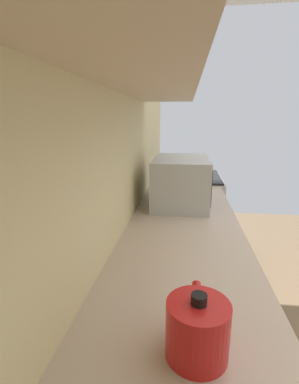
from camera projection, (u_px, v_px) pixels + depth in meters
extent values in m
cube|color=beige|center=(109.00, 156.00, 1.31)|extent=(3.96, 0.12, 2.56)
cube|color=#C0AB9B|center=(180.00, 286.00, 0.96)|extent=(2.97, 0.62, 0.02)
cube|color=#332819|center=(245.00, 352.00, 1.24)|extent=(0.01, 0.01, 0.81)
cube|color=#332819|center=(230.00, 295.00, 1.64)|extent=(0.01, 0.01, 0.81)
cube|color=#332819|center=(222.00, 260.00, 2.04)|extent=(0.01, 0.01, 0.81)
cube|color=#B7BABF|center=(186.00, 220.00, 2.82)|extent=(0.70, 0.65, 0.90)
cube|color=black|center=(219.00, 226.00, 2.79)|extent=(0.55, 0.01, 0.49)
cube|color=black|center=(187.00, 176.00, 2.71)|extent=(0.66, 0.62, 0.02)
cube|color=#B7BABF|center=(156.00, 167.00, 2.72)|extent=(0.66, 0.04, 0.18)
cylinder|color=#38383D|center=(200.00, 178.00, 2.54)|extent=(0.11, 0.11, 0.01)
cylinder|color=#38383D|center=(199.00, 172.00, 2.84)|extent=(0.11, 0.11, 0.01)
cylinder|color=#38383D|center=(175.00, 178.00, 2.57)|extent=(0.11, 0.11, 0.01)
cylinder|color=#38383D|center=(176.00, 172.00, 2.86)|extent=(0.11, 0.11, 0.01)
cube|color=#B7BABF|center=(181.00, 181.00, 1.83)|extent=(0.53, 0.35, 0.31)
cube|color=black|center=(209.00, 184.00, 1.76)|extent=(0.33, 0.01, 0.21)
cube|color=#2D2D33|center=(206.00, 176.00, 2.01)|extent=(0.10, 0.01, 0.21)
cylinder|color=red|center=(197.00, 330.00, 0.65)|extent=(0.15, 0.15, 0.14)
cylinder|color=black|center=(199.00, 299.00, 0.63)|extent=(0.04, 0.04, 0.02)
cylinder|color=red|center=(197.00, 298.00, 0.72)|extent=(0.09, 0.02, 0.05)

